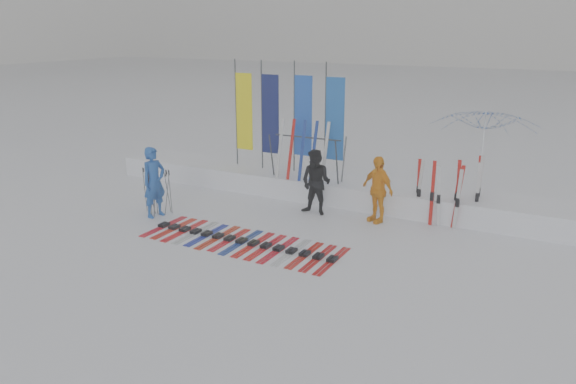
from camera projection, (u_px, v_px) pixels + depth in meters
The scene contains 11 objects.
ground at pixel (245, 253), 12.16m from camera, with size 120.00×120.00×0.00m, color white.
snow_bank at pixel (331, 188), 15.97m from camera, with size 14.00×1.60×0.60m, color white.
person_blue at pixel (154, 182), 14.30m from camera, with size 0.66×0.44×1.82m, color #1D51AB.
person_black at pixel (316, 182), 14.48m from camera, with size 0.83×0.65×1.71m, color black.
person_yellow at pixel (377, 189), 13.92m from camera, with size 0.99×0.41×1.69m, color #FD9E10.
tent_canopy at pixel (482, 155), 15.47m from camera, with size 2.86×2.92×2.63m, color white.
ski_row at pixel (242, 241), 12.76m from camera, with size 4.68×1.69×0.07m.
pole_cluster at pixel (156, 192), 14.55m from camera, with size 0.79×0.63×1.24m.
feather_flags at pixel (286, 115), 16.25m from camera, with size 3.55×0.20×3.20m.
ski_rack at pixel (307, 152), 15.58m from camera, with size 2.04×0.80×1.23m.
upright_skis at pixel (452, 193), 13.83m from camera, with size 1.56×1.02×1.68m.
Camera 1 is at (6.11, -9.52, 4.74)m, focal length 35.00 mm.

